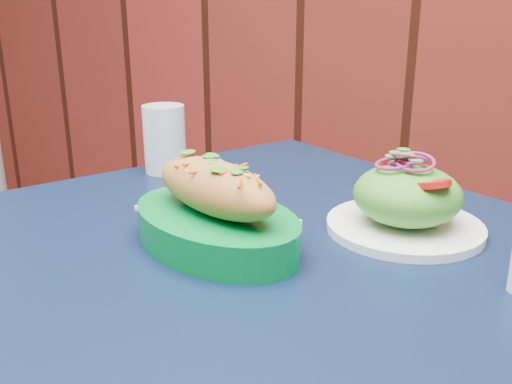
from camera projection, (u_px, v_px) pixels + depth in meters
The scene contains 4 objects.
cafe_table at pixel (252, 300), 0.76m from camera, with size 1.06×1.06×0.75m.
banh_mi_basket at pixel (216, 211), 0.71m from camera, with size 0.29×0.24×0.12m.
salad_plate at pixel (407, 201), 0.75m from camera, with size 0.21×0.21×0.11m.
water_glass at pixel (165, 139), 1.01m from camera, with size 0.07×0.07×0.12m, color silver.
Camera 1 is at (0.06, 1.08, 1.04)m, focal length 40.00 mm.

